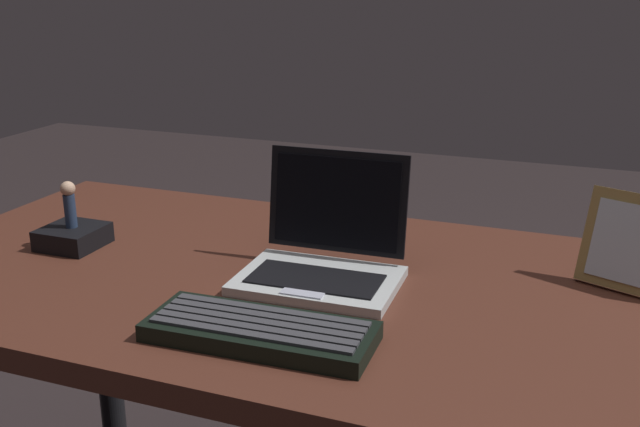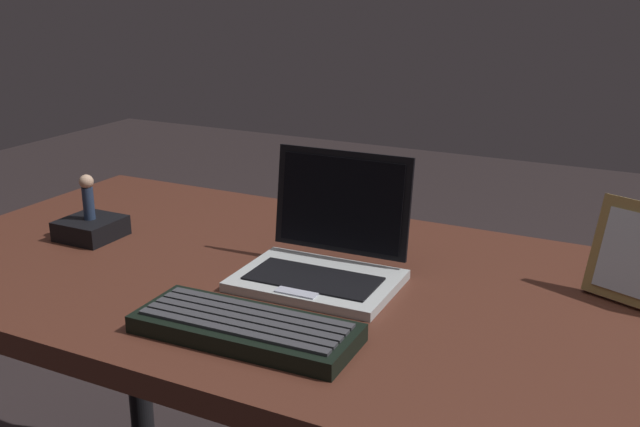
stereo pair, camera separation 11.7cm
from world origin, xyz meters
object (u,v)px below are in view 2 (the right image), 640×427
object	(u,v)px
laptop_front	(324,256)
external_keyboard	(245,328)
figurine_stand	(91,228)
figurine	(88,194)

from	to	relation	value
laptop_front	external_keyboard	distance (m)	0.23
external_keyboard	figurine_stand	xyz separation A→B (m)	(-0.48, 0.21, 0.00)
laptop_front	figurine	world-z (taller)	laptop_front
figurine	external_keyboard	bearing A→B (deg)	-23.65
external_keyboard	figurine	bearing A→B (deg)	156.35
laptop_front	figurine	bearing A→B (deg)	-177.39
figurine_stand	figurine	bearing A→B (deg)	90.00
figurine_stand	figurine	xyz separation A→B (m)	(0.00, 0.00, 0.07)
laptop_front	figurine_stand	size ratio (longest dim) A/B	2.50
external_keyboard	figurine	distance (m)	0.53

